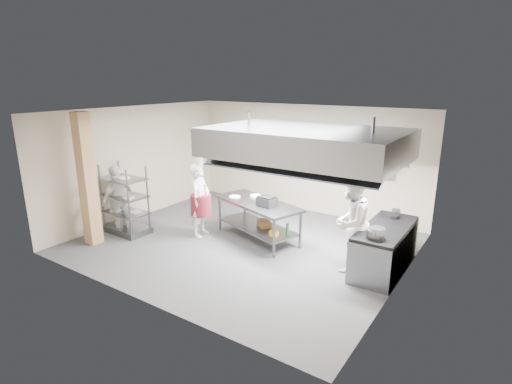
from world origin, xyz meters
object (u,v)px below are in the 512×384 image
Objects in this scene: griddle at (267,201)px; stockpot at (377,233)px; pass_rack at (125,199)px; chef_head at (200,200)px; chef_line at (350,223)px; chef_plating at (118,199)px; cooking_range at (384,249)px; island at (258,220)px.

griddle is 1.43× the size of stockpot.
chef_head reaches higher than pass_rack.
chef_line is 5.62m from chef_plating.
cooking_range is at bearing 96.24° from chef_plating.
cooking_range is at bearing 91.46° from stockpot.
pass_rack reaches higher than cooking_range.
chef_plating is 6.06× the size of stockpot.
island is 1.32× the size of pass_rack.
pass_rack is at bearing 104.78° from chef_head.
pass_rack is at bearing -165.38° from cooking_range.
stockpot is (2.98, -0.58, 0.54)m from island.
chef_line is 2.06m from griddle.
chef_line reaches higher than island.
chef_plating reaches higher than griddle.
chef_line reaches higher than pass_rack.
island is at bearing 107.45° from chef_plating.
pass_rack is 0.85× the size of cooking_range.
pass_rack is 0.88× the size of chef_line.
chef_line is at bearing -98.53° from chef_head.
chef_head is at bearing 107.99° from chef_plating.
pass_rack is at bearing -72.84° from chef_line.
chef_line is 4.86× the size of griddle.
pass_rack is 5.96m from stockpot.
stockpot reaches higher than island.
chef_head reaches higher than chef_plating.
chef_line is 1.15× the size of chef_plating.
chef_head is 4.24m from stockpot.
griddle is at bearing -2.22° from island.
pass_rack is (-2.92, -1.46, 0.39)m from island.
island is 1.33× the size of chef_plating.
cooking_range is 0.87m from stockpot.
griddle reaches higher than island.
island is 5.63× the size of griddle.
griddle is 2.70m from stockpot.
griddle is (3.24, 1.34, 0.16)m from pass_rack.
chef_plating is at bearing -72.86° from chef_line.
chef_head is at bearing 28.98° from pass_rack.
chef_line is at bearing 13.54° from pass_rack.
chef_plating is (-1.86, -0.92, -0.04)m from chef_head.
stockpot is at bearing -2.54° from griddle.
chef_head is at bearing -137.02° from island.
cooking_range is at bearing -94.18° from chef_head.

